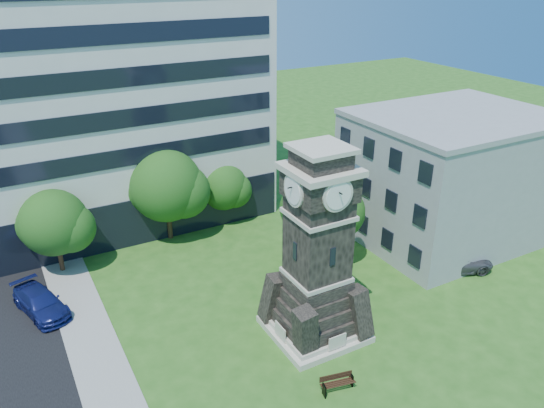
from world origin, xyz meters
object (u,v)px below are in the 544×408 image
park_bench (337,382)px  clock_tower (317,259)px  car_street_north (41,302)px  car_east_lot (456,261)px

park_bench → clock_tower: bearing=83.1°
car_street_north → car_east_lot: size_ratio=0.97×
car_east_lot → park_bench: 16.02m
clock_tower → car_east_lot: size_ratio=2.24×
clock_tower → car_street_north: 18.56m
car_street_north → car_east_lot: bearing=-35.3°
car_east_lot → clock_tower: bearing=114.9°
car_east_lot → park_bench: size_ratio=2.89×
car_street_north → car_east_lot: car_street_north is taller
car_east_lot → park_bench: bearing=131.7°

